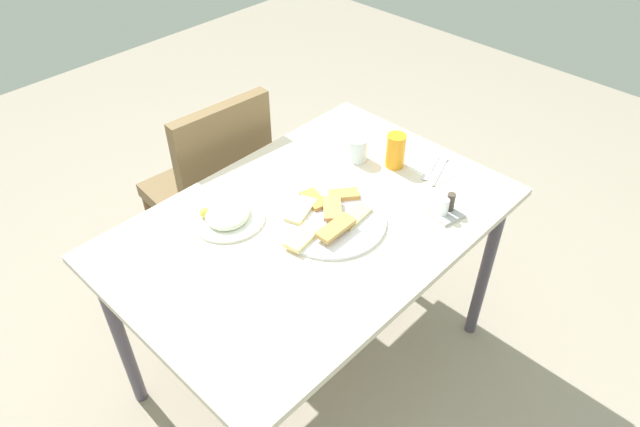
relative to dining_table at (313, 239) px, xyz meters
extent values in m
plane|color=gray|center=(0.00, 0.00, -0.65)|extent=(6.00, 6.00, 0.00)
cube|color=beige|center=(0.00, 0.00, 0.06)|extent=(1.23, 0.82, 0.02)
cylinder|color=#4C4555|center=(0.55, -0.35, -0.30)|extent=(0.04, 0.04, 0.71)
cylinder|color=#4C4555|center=(-0.55, 0.35, -0.30)|extent=(0.04, 0.04, 0.71)
cylinder|color=#4C4555|center=(0.55, 0.35, -0.30)|extent=(0.04, 0.04, 0.71)
cube|color=brown|center=(0.09, 0.72, -0.26)|extent=(0.45, 0.45, 0.06)
cube|color=brown|center=(0.07, 0.53, 0.00)|extent=(0.40, 0.08, 0.46)
cylinder|color=brown|center=(0.29, 0.89, -0.47)|extent=(0.03, 0.03, 0.37)
cylinder|color=brown|center=(-0.09, 0.92, -0.47)|extent=(0.03, 0.03, 0.37)
cylinder|color=brown|center=(0.26, 0.51, -0.47)|extent=(0.03, 0.03, 0.37)
cylinder|color=brown|center=(-0.12, 0.54, -0.47)|extent=(0.03, 0.03, 0.37)
cylinder|color=white|center=(0.03, -0.04, 0.08)|extent=(0.34, 0.34, 0.01)
cube|color=#B77E4E|center=(0.05, -0.03, 0.11)|extent=(0.12, 0.12, 0.01)
cube|color=#D9C27C|center=(0.09, -0.09, 0.10)|extent=(0.13, 0.07, 0.01)
cube|color=tan|center=(-0.01, -0.10, 0.11)|extent=(0.13, 0.05, 0.01)
cube|color=#C38A46|center=(0.14, 0.00, 0.10)|extent=(0.11, 0.10, 0.02)
cube|color=#D7C588|center=(-0.01, 0.05, 0.10)|extent=(0.14, 0.10, 0.01)
cube|color=#ECD480|center=(-0.09, -0.04, 0.10)|extent=(0.13, 0.08, 0.01)
cube|color=#BB833D|center=(0.06, 0.05, 0.10)|extent=(0.08, 0.11, 0.01)
cylinder|color=white|center=(-0.18, 0.19, 0.08)|extent=(0.23, 0.23, 0.01)
ellipsoid|color=white|center=(-0.18, 0.19, 0.10)|extent=(0.21, 0.21, 0.05)
sphere|color=#E4D550|center=(-0.23, 0.24, 0.10)|extent=(0.03, 0.03, 0.03)
cylinder|color=orange|center=(0.40, 0.00, 0.14)|extent=(0.09, 0.09, 0.12)
cylinder|color=silver|center=(0.34, 0.12, 0.12)|extent=(0.07, 0.07, 0.09)
cube|color=white|center=(0.48, -0.12, 0.08)|extent=(0.14, 0.14, 0.00)
cube|color=silver|center=(0.48, -0.14, 0.08)|extent=(0.17, 0.07, 0.00)
cube|color=silver|center=(0.48, -0.10, 0.08)|extent=(0.16, 0.07, 0.00)
cube|color=#B2B2B7|center=(0.31, -0.28, 0.08)|extent=(0.11, 0.11, 0.01)
cylinder|color=white|center=(0.29, -0.28, 0.12)|extent=(0.03, 0.03, 0.06)
cylinder|color=#483E34|center=(0.32, -0.28, 0.12)|extent=(0.03, 0.03, 0.06)
camera|label=1|loc=(-0.95, -0.94, 1.24)|focal=32.22mm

